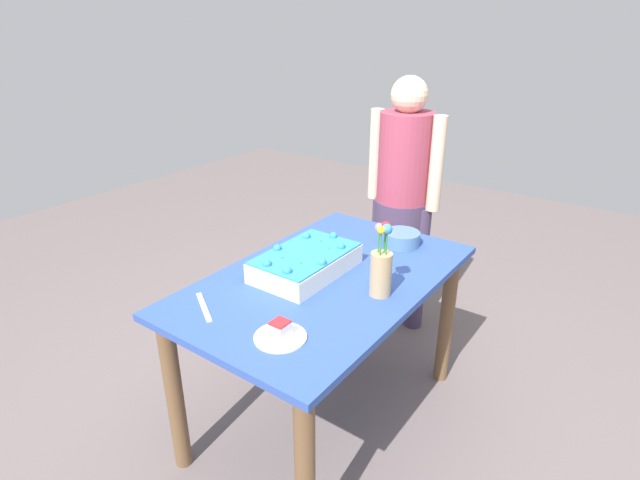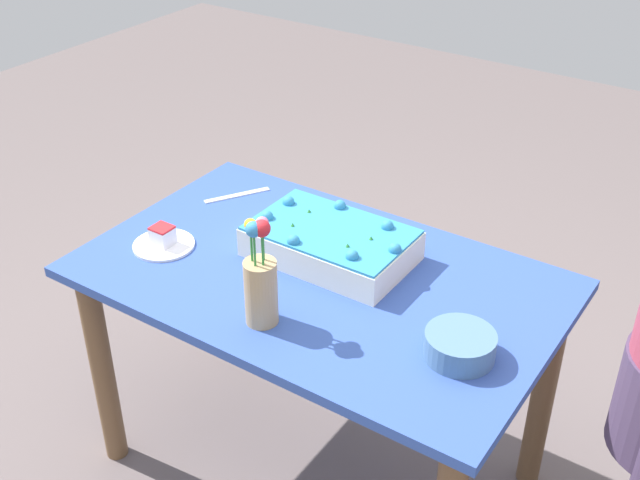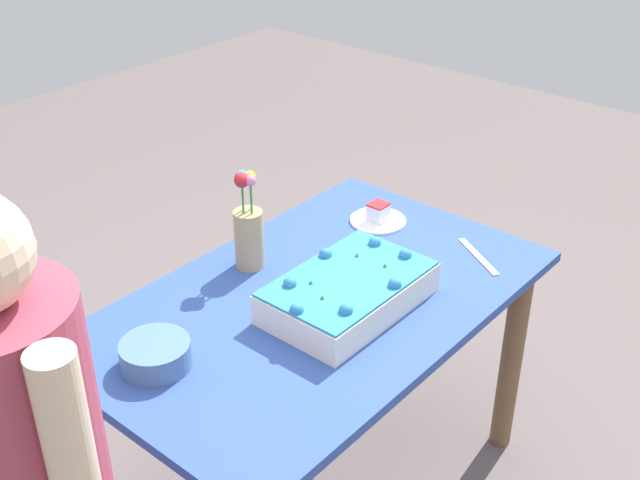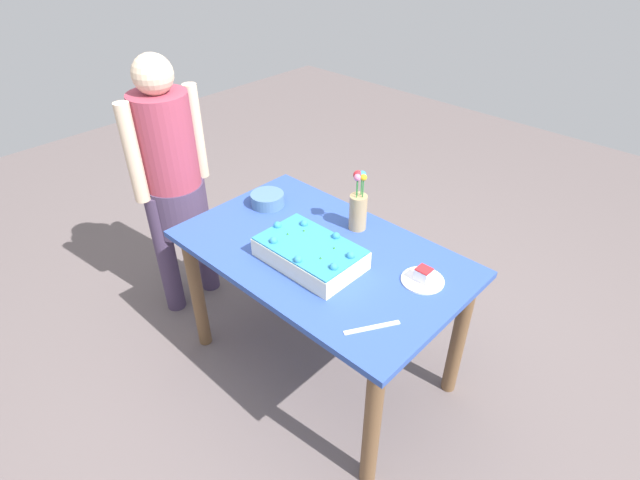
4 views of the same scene
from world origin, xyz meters
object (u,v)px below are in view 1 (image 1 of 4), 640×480
at_px(flower_vase, 381,268).
at_px(fruit_bowl, 402,238).
at_px(serving_plate_with_slice, 280,334).
at_px(person_standing, 403,191).
at_px(cake_knife, 204,307).
at_px(sheet_cake, 306,262).

relative_size(flower_vase, fruit_bowl, 1.75).
distance_m(serving_plate_with_slice, fruit_bowl, 0.94).
distance_m(flower_vase, person_standing, 1.05).
bearing_deg(cake_knife, person_standing, -62.05).
distance_m(sheet_cake, flower_vase, 0.36).
height_order(sheet_cake, cake_knife, sheet_cake).
xyz_separation_m(fruit_bowl, person_standing, (0.48, 0.25, 0.06)).
bearing_deg(flower_vase, serving_plate_with_slice, 164.75).
relative_size(cake_knife, flower_vase, 0.73).
bearing_deg(serving_plate_with_slice, person_standing, 11.07).
bearing_deg(person_standing, sheet_cake, 3.00).
relative_size(sheet_cake, person_standing, 0.31).
xyz_separation_m(serving_plate_with_slice, cake_knife, (-0.02, 0.36, -0.02)).
bearing_deg(fruit_bowl, flower_vase, -162.23).
xyz_separation_m(cake_knife, fruit_bowl, (0.96, -0.33, 0.03)).
distance_m(serving_plate_with_slice, person_standing, 1.45).
bearing_deg(fruit_bowl, sheet_cake, 158.46).
distance_m(fruit_bowl, person_standing, 0.55).
bearing_deg(sheet_cake, person_standing, 3.00).
height_order(cake_knife, person_standing, person_standing).
height_order(sheet_cake, serving_plate_with_slice, sheet_cake).
distance_m(serving_plate_with_slice, cake_knife, 0.36).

